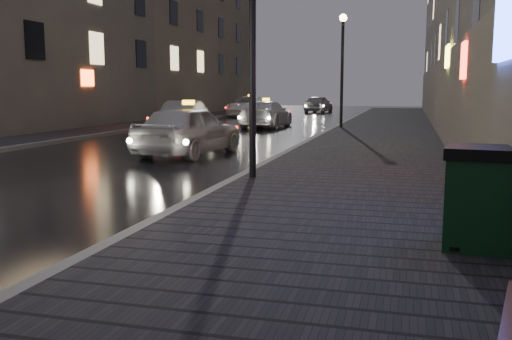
{
  "coord_description": "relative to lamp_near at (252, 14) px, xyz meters",
  "views": [
    {
      "loc": [
        4.98,
        -5.42,
        2.01
      ],
      "look_at": [
        2.9,
        2.34,
        0.85
      ],
      "focal_mm": 40.0,
      "sensor_mm": 36.0,
      "label": 1
    }
  ],
  "objects": [
    {
      "name": "trash_bin",
      "position": [
        3.95,
        -4.48,
        -2.73
      ],
      "size": [
        0.87,
        0.87,
        1.19
      ],
      "rotation": [
        0.0,
        0.0,
        -0.12
      ],
      "color": "black",
      "rests_on": "sidewalk"
    },
    {
      "name": "lamp_near",
      "position": [
        0.0,
        0.0,
        0.0
      ],
      "size": [
        0.36,
        0.36,
        5.28
      ],
      "color": "black",
      "rests_on": "sidewalk"
    },
    {
      "name": "sidewalk",
      "position": [
        2.05,
        15.0,
        -3.41
      ],
      "size": [
        4.6,
        58.0,
        0.15
      ],
      "primitive_type": "cube",
      "color": "black",
      "rests_on": "ground"
    },
    {
      "name": "taxi_far",
      "position": [
        -7.78,
        27.85,
        -2.78
      ],
      "size": [
        2.69,
        5.27,
        1.43
      ],
      "primitive_type": "imported",
      "rotation": [
        0.0,
        0.0,
        -0.06
      ],
      "color": "silver",
      "rests_on": "ground"
    },
    {
      "name": "curb",
      "position": [
        -0.35,
        15.0,
        -3.41
      ],
      "size": [
        0.2,
        58.0,
        0.15
      ],
      "primitive_type": "cube",
      "color": "slate",
      "rests_on": "ground"
    },
    {
      "name": "taxi_near",
      "position": [
        -3.23,
        4.54,
        -2.73
      ],
      "size": [
        2.29,
        4.61,
        1.51
      ],
      "primitive_type": "imported",
      "rotation": [
        0.0,
        0.0,
        3.02
      ],
      "color": "silver",
      "rests_on": "ground"
    },
    {
      "name": "building_far_c",
      "position": [
        -15.35,
        33.0,
        2.01
      ],
      "size": [
        6.0,
        22.0,
        11.0
      ],
      "primitive_type": "cube",
      "color": "#6B6051",
      "rests_on": "ground"
    },
    {
      "name": "lamp_far",
      "position": [
        0.0,
        16.0,
        0.0
      ],
      "size": [
        0.36,
        0.36,
        5.28
      ],
      "color": "black",
      "rests_on": "sidewalk"
    },
    {
      "name": "taxi_mid",
      "position": [
        -3.94,
        16.96,
        -2.81
      ],
      "size": [
        2.01,
        4.75,
        1.37
      ],
      "primitive_type": "imported",
      "rotation": [
        0.0,
        0.0,
        3.12
      ],
      "color": "white",
      "rests_on": "ground"
    },
    {
      "name": "car_left_mid",
      "position": [
        -7.23,
        13.68,
        -2.79
      ],
      "size": [
        1.89,
        4.39,
        1.41
      ],
      "primitive_type": "imported",
      "rotation": [
        0.0,
        0.0,
        0.1
      ],
      "color": "#9A9BA2",
      "rests_on": "ground"
    },
    {
      "name": "car_far",
      "position": [
        -4.07,
        35.28,
        -2.79
      ],
      "size": [
        2.09,
        4.26,
        1.4
      ],
      "primitive_type": "imported",
      "rotation": [
        0.0,
        0.0,
        3.03
      ],
      "color": "gray",
      "rests_on": "ground"
    },
    {
      "name": "sidewalk_far",
      "position": [
        -10.55,
        15.0,
        -3.41
      ],
      "size": [
        2.4,
        58.0,
        0.15
      ],
      "primitive_type": "cube",
      "color": "black",
      "rests_on": "ground"
    },
    {
      "name": "curb_far",
      "position": [
        -9.25,
        15.0,
        -3.41
      ],
      "size": [
        0.2,
        58.0,
        0.15
      ],
      "primitive_type": "cube",
      "color": "slate",
      "rests_on": "ground"
    }
  ]
}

